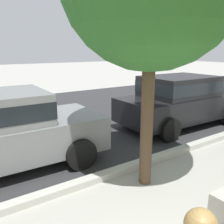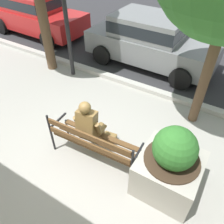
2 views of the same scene
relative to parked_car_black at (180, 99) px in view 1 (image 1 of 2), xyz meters
name	(u,v)px [view 1 (image 1 of 2)]	position (x,y,z in m)	size (l,w,h in m)	color
street_surface	(4,125)	(-4.62, 3.12, -0.84)	(60.00, 9.00, 0.01)	#2D2D30
curb_stone	(59,190)	(-4.62, -1.48, -0.78)	(60.00, 0.20, 0.12)	#B2AFA8
parked_car_black	(180,99)	(0.00, 0.00, 0.00)	(4.14, 2.00, 1.56)	black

